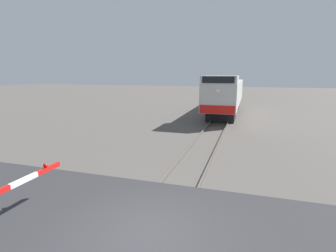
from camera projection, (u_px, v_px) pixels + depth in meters
name	position (u px, v px, depth m)	size (l,w,h in m)	color
ground_plane	(147.00, 240.00, 6.51)	(160.00, 160.00, 0.00)	#514C47
rail_track_left	(121.00, 232.00, 6.70)	(0.08, 80.00, 0.15)	#59544C
rail_track_right	(174.00, 243.00, 6.28)	(0.08, 80.00, 0.15)	#59544C
road_surface	(147.00, 237.00, 6.49)	(36.00, 6.13, 0.15)	#2D2D30
locomotive	(226.00, 94.00, 26.77)	(2.83, 15.99, 3.95)	black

